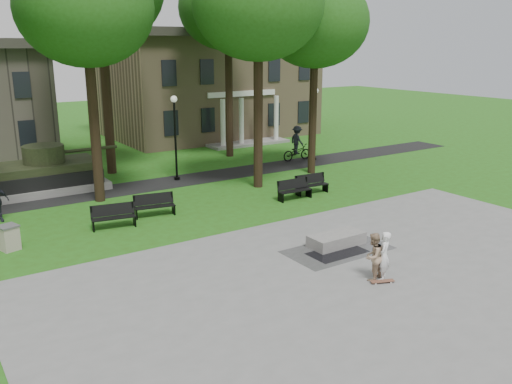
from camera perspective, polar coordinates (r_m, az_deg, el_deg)
ground at (r=20.75m, az=5.24°, el=-5.76°), size 120.00×120.00×0.00m
plaza at (r=17.46m, az=15.69°, el=-10.47°), size 22.00×16.00×0.02m
footpath at (r=30.58m, az=-8.91°, el=1.04°), size 44.00×2.60×0.01m
building_right at (r=46.77m, az=-5.16°, el=11.43°), size 17.00×12.00×8.60m
tree_1 at (r=26.72m, az=-17.54°, el=17.89°), size 6.20×6.20×11.63m
tree_2 at (r=28.37m, az=0.24°, el=19.09°), size 6.60×6.60×12.16m
tree_3 at (r=31.81m, az=6.26°, el=17.30°), size 6.00×6.00×11.19m
tree_5 at (r=36.74m, az=-2.97°, el=18.75°), size 6.40×6.40×12.44m
lamp_mid at (r=30.51m, az=-8.51°, el=6.37°), size 0.36×0.36×4.73m
lamp_right at (r=35.84m, az=6.23°, el=7.76°), size 0.36×0.36×4.73m
tank_monument at (r=30.33m, az=-21.74°, el=1.66°), size 7.45×3.40×2.40m
puddle at (r=20.28m, az=8.57°, el=-6.32°), size 2.20×1.20×0.00m
concrete_block at (r=20.93m, az=8.47°, el=-4.97°), size 2.20×1.00×0.45m
skateboard at (r=18.09m, az=13.16°, el=-9.19°), size 0.80×0.48×0.07m
skateboarder at (r=18.07m, az=13.29°, el=-6.56°), size 0.71×0.66×1.62m
friend_watching at (r=17.98m, az=12.22°, el=-6.66°), size 0.91×0.79×1.59m
cyclist at (r=35.89m, az=4.33°, el=4.81°), size 2.14×1.22×2.30m
park_bench_0 at (r=23.38m, az=-14.84°, el=-2.42°), size 1.85×0.82×1.00m
park_bench_1 at (r=24.59m, az=-10.70°, el=-1.30°), size 1.85×0.84×1.00m
park_bench_2 at (r=26.84m, az=4.02°, el=0.33°), size 1.81×0.58×1.00m
park_bench_3 at (r=27.96m, az=5.81°, el=0.90°), size 1.83×0.64×1.00m
trash_bin at (r=22.20m, az=-24.58°, el=-4.38°), size 0.83×0.83×0.96m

